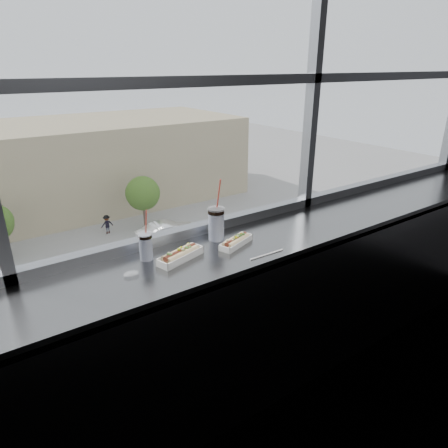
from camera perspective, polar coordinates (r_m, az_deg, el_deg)
wall_back_lower at (r=2.75m, az=-4.67°, el=-12.22°), size 6.00×0.00×6.00m
window_glass at (r=2.30m, az=-6.43°, el=27.07°), size 6.00×0.00×6.00m
window_mullions at (r=2.29m, az=-6.16°, el=27.12°), size 6.00×0.08×2.40m
counter at (r=2.28m, az=-1.54°, el=-4.60°), size 6.00×0.55×0.06m
counter_fascia at (r=2.39m, az=2.13°, el=-18.11°), size 6.00×0.04×1.04m
hotdog_tray_left at (r=2.18m, az=-6.25°, el=-4.39°), size 0.29×0.17×0.07m
hotdog_tray_right at (r=2.33m, az=1.73°, el=-2.48°), size 0.26×0.16×0.06m
soda_cup_left at (r=2.18m, az=-11.13°, el=-2.96°), size 0.08×0.08×0.29m
soda_cup_right at (r=2.38m, az=-1.12°, el=0.26°), size 0.10×0.10×0.38m
loose_straw at (r=2.23m, az=6.14°, el=-4.34°), size 0.23×0.01×0.01m
wrapper at (r=2.07m, az=-13.14°, el=-6.91°), size 0.09×0.06×0.02m
street_asphalt at (r=25.59m, az=-27.70°, el=-11.63°), size 80.00×10.00×0.06m
car_near_c at (r=21.70m, az=-25.57°, el=-14.34°), size 2.77×5.97×1.95m
car_far_c at (r=31.34m, az=-7.94°, el=-0.70°), size 2.96×6.72×2.21m
car_near_e at (r=25.50m, az=1.75°, el=-6.34°), size 2.76×5.97×1.95m
car_near_d at (r=23.59m, az=-6.22°, el=-8.83°), size 3.27×6.44×2.06m
pedestrian_d at (r=34.16m, az=-16.40°, el=0.21°), size 0.85×0.64×1.91m
tree_right at (r=34.04m, az=-11.53°, el=4.31°), size 2.89×2.89×4.52m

